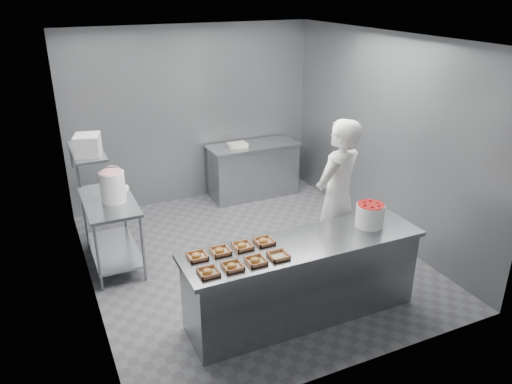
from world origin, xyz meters
The scene contains 24 objects.
floor centered at (0.00, 0.00, 0.00)m, with size 4.50×4.50×0.00m, color #4C4C51.
ceiling centered at (0.00, 0.00, 2.80)m, with size 4.50×4.50×0.00m, color white.
wall_back centered at (0.00, 2.25, 1.40)m, with size 4.00×0.04×2.80m, color slate.
wall_left centered at (-2.00, 0.00, 1.40)m, with size 0.04×4.50×2.80m, color slate.
wall_right centered at (2.00, 0.00, 1.40)m, with size 0.04×4.50×2.80m, color slate.
service_counter centered at (0.00, -1.35, 0.45)m, with size 2.60×0.70×0.90m.
prep_table centered at (-1.65, 0.60, 0.59)m, with size 0.60×1.20×0.90m.
back_counter centered at (0.90, 1.90, 0.45)m, with size 1.50×0.60×0.90m.
wall_shelf centered at (-1.82, 0.60, 1.55)m, with size 0.35×0.90×0.03m, color slate.
tray_0 centered at (-1.10, -1.51, 0.92)m, with size 0.19×0.18×0.06m.
tray_1 centered at (-0.86, -1.51, 0.92)m, with size 0.19×0.18×0.06m.
tray_2 centered at (-0.62, -1.51, 0.92)m, with size 0.19×0.18×0.06m.
tray_3 centered at (-0.38, -1.51, 0.92)m, with size 0.19×0.18×0.04m.
tray_4 centered at (-1.10, -1.19, 0.92)m, with size 0.19×0.18×0.06m.
tray_5 centered at (-0.86, -1.19, 0.92)m, with size 0.19×0.18×0.06m.
tray_6 centered at (-0.62, -1.19, 0.92)m, with size 0.19×0.18×0.06m.
tray_7 centered at (-0.38, -1.19, 0.92)m, with size 0.19×0.18×0.06m.
worker centered at (0.82, -0.69, 0.98)m, with size 0.71×0.47×1.96m, color white.
strawberry_tub centered at (0.84, -1.31, 1.04)m, with size 0.31×0.31×0.26m.
glaze_bucket centered at (-1.59, 0.53, 1.10)m, with size 0.32×0.30×0.46m.
bucket_lid centered at (-1.51, 0.88, 0.91)m, with size 0.33×0.33×0.03m, color white.
rag centered at (-1.51, 1.04, 0.91)m, with size 0.13×0.11×0.02m, color #CCB28C.
appliance centered at (-1.82, 0.42, 1.68)m, with size 0.27×0.31×0.23m, color gray.
paper_stack centered at (0.62, 1.90, 0.93)m, with size 0.30×0.22×0.06m, color silver.
Camera 1 is at (-2.34, -5.24, 3.38)m, focal length 35.00 mm.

